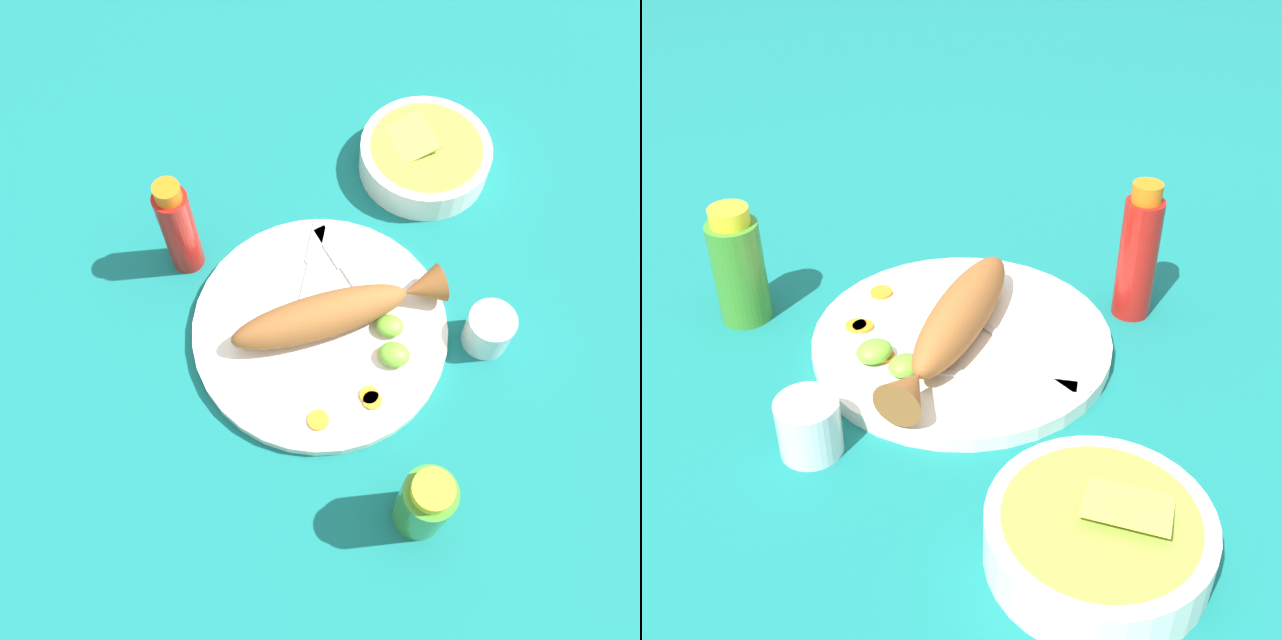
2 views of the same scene
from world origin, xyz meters
TOP-DOWN VIEW (x-y plane):
  - ground_plane at (0.00, 0.00)m, footprint 4.00×4.00m
  - main_plate at (0.00, 0.00)m, footprint 0.33×0.33m
  - fried_fish at (-0.02, -0.01)m, footprint 0.27×0.19m
  - fork_near at (0.03, -0.08)m, footprint 0.02×0.19m
  - fork_far at (-0.02, -0.09)m, footprint 0.13×0.15m
  - carrot_slice_near at (-0.03, 0.12)m, footprint 0.03×0.03m
  - carrot_slice_mid at (-0.09, 0.08)m, footprint 0.02×0.02m
  - carrot_slice_far at (-0.08, 0.08)m, footprint 0.02×0.02m
  - carrot_slice_extra at (-0.09, 0.02)m, footprint 0.02×0.02m
  - lime_wedge_main at (-0.10, 0.02)m, footprint 0.04×0.03m
  - lime_wedge_side at (-0.09, -0.02)m, footprint 0.04×0.03m
  - hot_sauce_bottle_red at (0.20, -0.07)m, footprint 0.04×0.04m
  - hot_sauce_bottle_green at (-0.16, 0.20)m, footprint 0.06×0.06m
  - salt_cup at (-0.21, -0.04)m, footprint 0.06×0.06m
  - guacamole_bowl at (-0.09, -0.30)m, footprint 0.19×0.19m

SIDE VIEW (x-z plane):
  - ground_plane at x=0.00m, z-range 0.00..0.00m
  - main_plate at x=0.00m, z-range 0.00..0.02m
  - fork_near at x=0.03m, z-range 0.02..0.02m
  - fork_far at x=-0.02m, z-range 0.02..0.02m
  - carrot_slice_near at x=-0.03m, z-range 0.02..0.02m
  - carrot_slice_mid at x=-0.09m, z-range 0.02..0.02m
  - carrot_slice_far at x=-0.08m, z-range 0.02..0.02m
  - carrot_slice_extra at x=-0.09m, z-range 0.02..0.02m
  - salt_cup at x=-0.21m, z-range 0.00..0.06m
  - guacamole_bowl at x=-0.09m, z-range 0.00..0.06m
  - lime_wedge_side at x=-0.09m, z-range 0.02..0.04m
  - lime_wedge_main at x=-0.10m, z-range 0.02..0.04m
  - fried_fish at x=-0.02m, z-range 0.02..0.08m
  - hot_sauce_bottle_green at x=-0.16m, z-range 0.00..0.14m
  - hot_sauce_bottle_red at x=0.20m, z-range 0.00..0.16m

